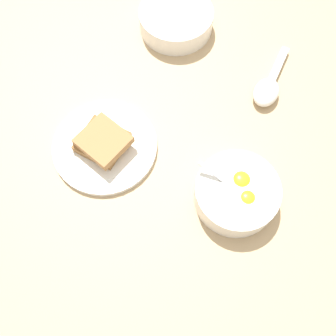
# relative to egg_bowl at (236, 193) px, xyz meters

# --- Properties ---
(ground_plane) EXTENTS (3.00, 3.00, 0.00)m
(ground_plane) POSITION_rel_egg_bowl_xyz_m (0.09, -0.16, -0.03)
(ground_plane) COLOR tan
(egg_bowl) EXTENTS (0.16, 0.15, 0.08)m
(egg_bowl) POSITION_rel_egg_bowl_xyz_m (0.00, 0.00, 0.00)
(egg_bowl) COLOR white
(egg_bowl) RESTS_ON ground_plane
(toast_plate) EXTENTS (0.21, 0.21, 0.01)m
(toast_plate) POSITION_rel_egg_bowl_xyz_m (0.26, -0.05, -0.02)
(toast_plate) COLOR white
(toast_plate) RESTS_ON ground_plane
(toast_sandwich) EXTENTS (0.12, 0.11, 0.04)m
(toast_sandwich) POSITION_rel_egg_bowl_xyz_m (0.26, -0.05, 0.00)
(toast_sandwich) COLOR brown
(toast_sandwich) RESTS_ON toast_plate
(soup_spoon) EXTENTS (0.07, 0.17, 0.03)m
(soup_spoon) POSITION_rel_egg_bowl_xyz_m (-0.03, -0.25, -0.01)
(soup_spoon) COLOR white
(soup_spoon) RESTS_ON ground_plane
(congee_bowl) EXTENTS (0.16, 0.16, 0.05)m
(congee_bowl) POSITION_rel_egg_bowl_xyz_m (0.19, -0.38, -0.00)
(congee_bowl) COLOR white
(congee_bowl) RESTS_ON ground_plane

